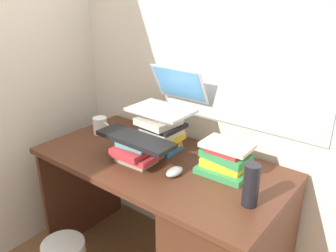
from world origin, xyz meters
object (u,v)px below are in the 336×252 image
keyboard (135,139)px  computer_mouse (174,172)px  book_stack_tall (161,130)px  book_stack_keyboard_riser (136,152)px  book_stack_side (226,159)px  water_bottle (251,185)px  desk (208,242)px  mug (100,126)px  laptop (169,99)px

keyboard → computer_mouse: size_ratio=4.04×
book_stack_tall → computer_mouse: book_stack_tall is taller
book_stack_keyboard_riser → computer_mouse: book_stack_keyboard_riser is taller
book_stack_side → keyboard: (-0.40, -0.20, 0.06)m
keyboard → book_stack_side: bearing=27.2°
book_stack_side → keyboard: book_stack_side is taller
book_stack_keyboard_riser → water_bottle: water_bottle is taller
desk → book_stack_side: bearing=91.3°
desk → water_bottle: 0.47m
mug → water_bottle: bearing=-6.9°
book_stack_side → computer_mouse: 0.25m
book_stack_keyboard_riser → keyboard: (0.00, -0.00, 0.07)m
desk → book_stack_tall: 0.61m
laptop → water_bottle: 0.67m
mug → computer_mouse: bearing=-10.7°
book_stack_side → mug: bearing=-176.2°
water_bottle → mug: bearing=173.1°
water_bottle → computer_mouse: bearing=179.6°
mug → desk: bearing=-5.5°
book_stack_side → mug: size_ratio=1.99×
book_stack_side → computer_mouse: size_ratio=2.34×
book_stack_side → computer_mouse: bearing=-134.3°
book_stack_keyboard_riser → book_stack_side: book_stack_side is taller
book_stack_tall → keyboard: 0.19m
book_stack_tall → computer_mouse: size_ratio=2.20×
desk → keyboard: size_ratio=3.09×
desk → laptop: 0.75m
mug → laptop: bearing=15.1°
book_stack_side → water_bottle: (0.21, -0.18, 0.02)m
desk → book_stack_tall: book_stack_tall is taller
desk → computer_mouse: size_ratio=12.46×
mug → water_bottle: 1.04m
keyboard → water_bottle: water_bottle is taller
laptop → mug: size_ratio=2.66×
laptop → computer_mouse: size_ratio=3.12×
book_stack_tall → book_stack_side: 0.39m
computer_mouse → water_bottle: (0.38, -0.00, 0.07)m
book_stack_side → keyboard: bearing=-153.6°
desk → water_bottle: bearing=-12.4°
laptop → mug: bearing=-164.9°
book_stack_keyboard_riser → water_bottle: (0.61, 0.02, 0.03)m
keyboard → water_bottle: bearing=2.5°
book_stack_tall → mug: (-0.43, -0.05, -0.07)m
desk → book_stack_keyboard_riser: (-0.40, -0.06, 0.39)m
water_bottle → book_stack_keyboard_riser: bearing=-178.4°
book_stack_keyboard_riser → computer_mouse: (0.23, 0.02, -0.04)m
book_stack_tall → mug: bearing=-173.1°
computer_mouse → book_stack_keyboard_riser: bearing=-175.2°
laptop → mug: (-0.43, -0.11, -0.22)m
book_stack_keyboard_riser → keyboard: size_ratio=0.56×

